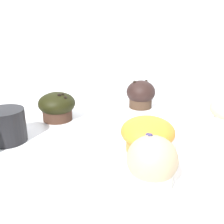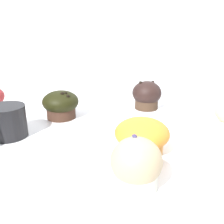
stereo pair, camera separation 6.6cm
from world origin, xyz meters
The scene contains 7 objects.
wall_back centered at (0.00, 0.60, 0.90)m, with size 3.20×0.10×1.80m, color silver.
muffin_front_center centered at (0.17, -0.07, 0.95)m, with size 0.12×0.12×0.07m.
muffin_back_right centered at (0.06, 0.20, 0.96)m, with size 0.09×0.09×0.09m.
muffin_front_left centered at (-0.11, 0.00, 0.95)m, with size 0.10×0.10×0.08m.
muffin_back_center centered at (0.22, -0.19, 0.96)m, with size 0.09×0.09×0.09m.
coffee_cup centered at (-0.14, -0.16, 0.96)m, with size 0.09×0.13×0.08m.
price_card centered at (0.30, -0.05, 0.95)m, with size 0.06×0.05×0.06m.
Camera 1 is at (0.32, -0.56, 1.19)m, focal length 42.00 mm.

